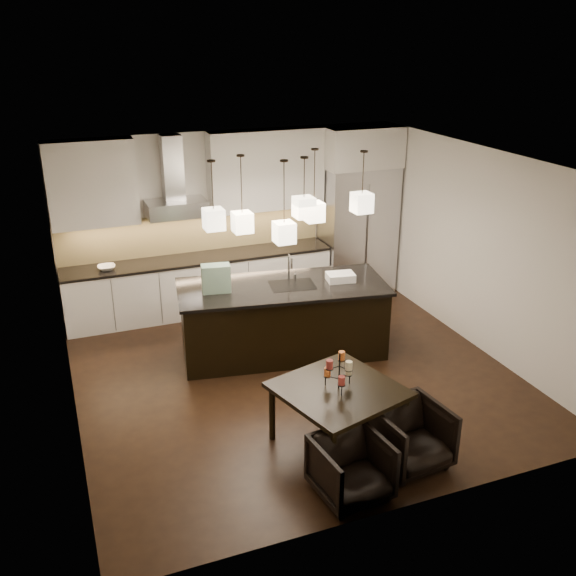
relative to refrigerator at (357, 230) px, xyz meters
name	(u,v)px	position (x,y,z in m)	size (l,w,h in m)	color
floor	(293,374)	(-2.10, -2.38, -1.08)	(5.50, 5.50, 0.02)	black
ceiling	(294,162)	(-2.10, -2.38, 1.73)	(5.50, 5.50, 0.02)	white
wall_back	(231,218)	(-2.10, 0.38, 0.32)	(5.50, 0.02, 2.80)	silver
wall_front	(411,381)	(-2.10, -5.14, 0.32)	(5.50, 0.02, 2.80)	silver
wall_left	(60,307)	(-4.86, -2.38, 0.32)	(0.02, 5.50, 2.80)	silver
wall_right	(479,249)	(0.66, -2.38, 0.32)	(0.02, 5.50, 2.80)	silver
refrigerator	(357,230)	(0.00, 0.00, 0.00)	(1.20, 0.72, 2.15)	#B7B7BA
fridge_panel	(361,147)	(0.00, 0.00, 1.40)	(1.26, 0.72, 0.65)	silver
lower_cabinets	(201,285)	(-2.73, 0.05, -0.64)	(4.21, 0.62, 0.88)	silver
countertop	(199,258)	(-2.73, 0.05, -0.17)	(4.21, 0.66, 0.04)	black
backsplash	(194,232)	(-2.73, 0.35, 0.16)	(4.21, 0.02, 0.63)	tan
upper_cab_left	(92,184)	(-4.20, 0.19, 1.10)	(1.25, 0.35, 1.25)	silver
upper_cab_right	(266,170)	(-1.55, 0.19, 1.10)	(1.86, 0.35, 1.25)	silver
hood_canopy	(176,208)	(-3.03, 0.10, 0.65)	(0.90, 0.52, 0.24)	#B7B7BA
hood_chimney	(172,167)	(-3.03, 0.21, 1.24)	(0.30, 0.28, 0.96)	#B7B7BA
fruit_bowl	(106,268)	(-4.15, 0.00, -0.12)	(0.26, 0.26, 0.06)	silver
island_body	(283,321)	(-2.01, -1.74, -0.59)	(2.74, 1.10, 0.97)	black
island_top	(282,287)	(-2.01, -1.74, -0.09)	(2.83, 1.18, 0.04)	black
faucet	(289,268)	(-1.88, -1.65, 0.14)	(0.11, 0.26, 0.42)	silver
tote_bag	(216,278)	(-2.90, -1.63, 0.12)	(0.37, 0.20, 0.37)	#175840
food_container	(340,277)	(-1.20, -1.87, -0.01)	(0.37, 0.26, 0.11)	silver
dining_table	(338,416)	(-2.22, -3.98, -0.72)	(1.18, 1.18, 0.71)	black
candelabra	(339,371)	(-2.22, -3.98, -0.16)	(0.34, 0.34, 0.41)	black
candle_a	(348,370)	(-2.10, -3.95, -0.20)	(0.07, 0.07, 0.09)	beige
candle_b	(327,372)	(-2.32, -3.89, -0.20)	(0.07, 0.07, 0.09)	orange
candle_c	(342,381)	(-2.25, -4.11, -0.20)	(0.07, 0.07, 0.09)	#99312D
candle_d	(342,356)	(-2.15, -3.87, -0.05)	(0.07, 0.07, 0.09)	orange
candle_e	(329,364)	(-2.34, -4.00, -0.05)	(0.07, 0.07, 0.09)	#99312D
candle_f	(349,366)	(-2.17, -4.10, -0.05)	(0.07, 0.07, 0.09)	beige
armchair_left	(351,468)	(-2.45, -4.79, -0.76)	(0.67, 0.69, 0.62)	black
armchair_right	(411,436)	(-1.66, -4.56, -0.74)	(0.71, 0.73, 0.67)	black
pendant_a	(214,219)	(-2.96, -1.89, 1.00)	(0.24, 0.24, 0.26)	beige
pendant_b	(242,222)	(-2.54, -1.69, 0.86)	(0.24, 0.24, 0.26)	beige
pendant_c	(304,207)	(-1.85, -2.09, 1.09)	(0.24, 0.24, 0.26)	beige
pendant_d	(314,212)	(-1.51, -1.61, 0.88)	(0.24, 0.24, 0.26)	beige
pendant_e	(362,203)	(-0.98, -1.98, 1.05)	(0.24, 0.24, 0.26)	beige
pendant_f	(284,232)	(-2.16, -2.19, 0.83)	(0.24, 0.24, 0.26)	beige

